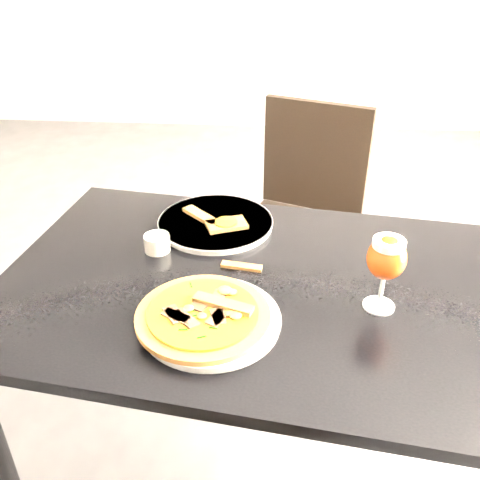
# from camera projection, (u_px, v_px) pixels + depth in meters

# --- Properties ---
(ground) EXTENTS (6.00, 6.00, 0.00)m
(ground) POSITION_uv_depth(u_px,v_px,m) (228.00, 407.00, 1.90)
(ground) COLOR #4A4A4C
(ground) RESTS_ON ground
(dining_table) EXTENTS (1.30, 0.96, 0.75)m
(dining_table) POSITION_uv_depth(u_px,v_px,m) (250.00, 310.00, 1.32)
(dining_table) COLOR black
(dining_table) RESTS_ON ground
(chair_far) EXTENTS (0.55, 0.55, 0.92)m
(chair_far) POSITION_uv_depth(u_px,v_px,m) (302.00, 218.00, 2.04)
(chair_far) COLOR black
(chair_far) RESTS_ON ground
(plate_main) EXTENTS (0.39, 0.39, 0.02)m
(plate_main) POSITION_uv_depth(u_px,v_px,m) (211.00, 320.00, 1.14)
(plate_main) COLOR silver
(plate_main) RESTS_ON dining_table
(pizza) EXTENTS (0.29, 0.29, 0.03)m
(pizza) POSITION_uv_depth(u_px,v_px,m) (203.00, 315.00, 1.13)
(pizza) COLOR brown
(pizza) RESTS_ON plate_main
(plate_second) EXTENTS (0.33, 0.33, 0.02)m
(plate_second) POSITION_uv_depth(u_px,v_px,m) (216.00, 223.00, 1.50)
(plate_second) COLOR silver
(plate_second) RESTS_ON dining_table
(crust_scraps) EXTENTS (0.20, 0.15, 0.02)m
(crust_scraps) POSITION_uv_depth(u_px,v_px,m) (218.00, 221.00, 1.48)
(crust_scraps) COLOR brown
(crust_scraps) RESTS_ON plate_second
(loose_crust) EXTENTS (0.10, 0.04, 0.01)m
(loose_crust) POSITION_uv_depth(u_px,v_px,m) (242.00, 266.00, 1.32)
(loose_crust) COLOR brown
(loose_crust) RESTS_ON dining_table
(sauce_cup) EXTENTS (0.07, 0.07, 0.04)m
(sauce_cup) POSITION_uv_depth(u_px,v_px,m) (157.00, 242.00, 1.38)
(sauce_cup) COLOR silver
(sauce_cup) RESTS_ON dining_table
(beer_glass) EXTENTS (0.08, 0.08, 0.18)m
(beer_glass) POSITION_uv_depth(u_px,v_px,m) (387.00, 259.00, 1.13)
(beer_glass) COLOR silver
(beer_glass) RESTS_ON dining_table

